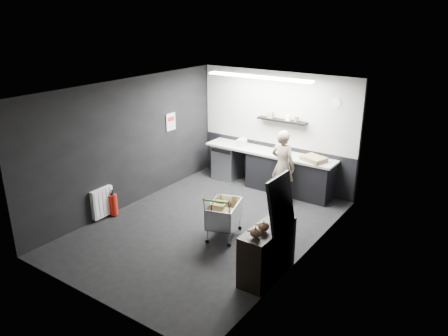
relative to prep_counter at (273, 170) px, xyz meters
The scene contains 22 objects.
floor 2.47m from the prep_counter, 93.20° to the right, with size 5.50×5.50×0.00m, color black.
ceiling 3.30m from the prep_counter, 93.20° to the right, with size 5.50×5.50×0.00m, color silver.
wall_back 0.96m from the prep_counter, 112.30° to the left, with size 5.50×5.50×0.00m, color black.
wall_front 5.25m from the prep_counter, 91.50° to the right, with size 5.50×5.50×0.00m, color black.
wall_left 3.35m from the prep_counter, 131.43° to the right, with size 5.50×5.50×0.00m, color black.
wall_right 3.18m from the prep_counter, 52.38° to the right, with size 5.50×5.50×0.00m, color black.
kitchen_wall_panel 1.43m from the prep_counter, 113.58° to the left, with size 3.95×0.02×1.70m, color #B6B6B2.
dado_panel 0.34m from the prep_counter, 113.58° to the left, with size 3.95×0.02×1.00m, color black.
floating_shelf 1.18m from the prep_counter, 72.13° to the left, with size 1.20×0.22×0.04m, color black.
wall_clock 2.13m from the prep_counter, 13.36° to the left, with size 0.20×0.20×0.03m, color white.
poster 2.63m from the prep_counter, 152.11° to the right, with size 0.02×0.30×0.40m, color silver.
poster_red_band 2.66m from the prep_counter, 152.05° to the right, with size 0.01×0.22×0.10m, color red.
radiator 3.92m from the prep_counter, 122.01° to the right, with size 0.10×0.50×0.60m, color white.
ceiling_strip 2.29m from the prep_counter, 103.37° to the right, with size 2.40×0.20×0.04m, color white.
prep_counter is the anchor object (origin of this frame).
person 0.73m from the prep_counter, 44.08° to the right, with size 0.58×0.38×1.60m, color beige.
shopping_cart 2.57m from the prep_counter, 82.07° to the right, with size 0.71×0.97×0.92m.
sideboard 3.57m from the prep_counter, 62.63° to the right, with size 0.49×1.14×1.70m.
fire_extinguisher 3.70m from the prep_counter, 122.48° to the right, with size 0.17×0.17×0.55m.
cardboard_box 1.12m from the prep_counter, ahead, with size 0.50×0.38×0.10m, color olive.
pink_tub 1.00m from the prep_counter, behind, with size 0.19×0.19×0.19m, color silver.
white_container 1.02m from the prep_counter, behind, with size 0.19×0.15×0.17m, color white.
Camera 1 is at (4.59, -6.08, 4.01)m, focal length 35.00 mm.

